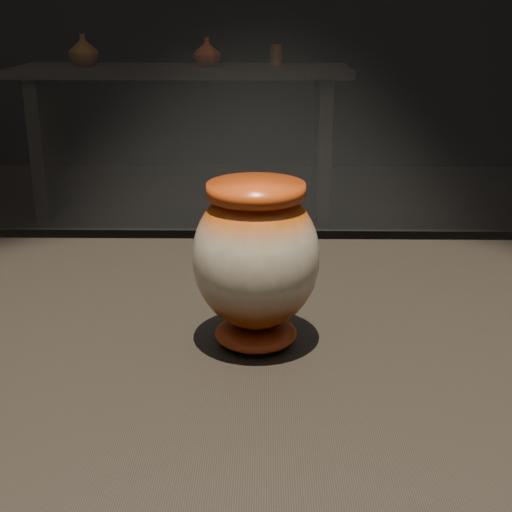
% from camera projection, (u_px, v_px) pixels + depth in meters
% --- Properties ---
extents(main_vase, '(0.15, 0.15, 0.19)m').
position_uv_depth(main_vase, '(256.00, 259.00, 0.78)').
color(main_vase, '#702C0A').
rests_on(main_vase, display_plinth).
extents(back_shelf, '(2.00, 0.60, 0.90)m').
position_uv_depth(back_shelf, '(184.00, 111.00, 4.34)').
color(back_shelf, black).
rests_on(back_shelf, ground).
extents(back_vase_left, '(0.20, 0.20, 0.18)m').
position_uv_depth(back_vase_left, '(83.00, 51.00, 4.21)').
color(back_vase_left, '#8E3E14').
rests_on(back_vase_left, back_shelf).
extents(back_vase_mid, '(0.20, 0.20, 0.16)m').
position_uv_depth(back_vase_mid, '(207.00, 52.00, 4.22)').
color(back_vase_mid, '#702C0A').
rests_on(back_vase_mid, back_shelf).
extents(back_vase_right, '(0.07, 0.07, 0.12)m').
position_uv_depth(back_vase_right, '(276.00, 55.00, 4.27)').
color(back_vase_right, '#8E3E14').
rests_on(back_vase_right, back_shelf).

